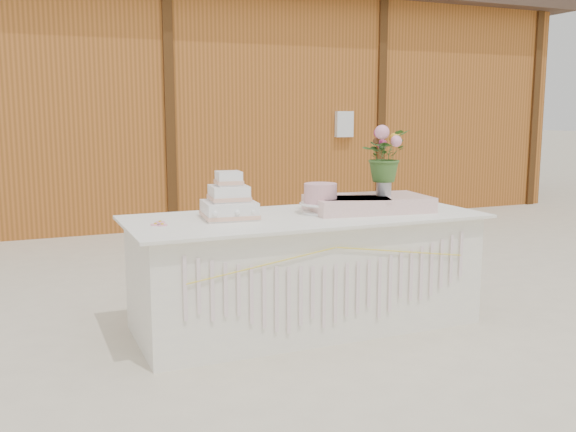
# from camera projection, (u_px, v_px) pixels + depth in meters

# --- Properties ---
(ground) EXTENTS (80.00, 80.00, 0.00)m
(ground) POSITION_uv_depth(u_px,v_px,m) (305.00, 325.00, 4.45)
(ground) COLOR beige
(ground) RESTS_ON ground
(barn) EXTENTS (12.60, 4.60, 3.30)m
(barn) POSITION_uv_depth(u_px,v_px,m) (139.00, 98.00, 9.62)
(barn) COLOR #A35922
(barn) RESTS_ON ground
(cake_table) EXTENTS (2.40, 1.00, 0.77)m
(cake_table) POSITION_uv_depth(u_px,v_px,m) (305.00, 270.00, 4.38)
(cake_table) COLOR silver
(cake_table) RESTS_ON ground
(wedding_cake) EXTENTS (0.37, 0.37, 0.31)m
(wedding_cake) POSITION_uv_depth(u_px,v_px,m) (229.00, 202.00, 4.18)
(wedding_cake) COLOR white
(wedding_cake) RESTS_ON cake_table
(pink_cake_stand) EXTENTS (0.29, 0.29, 0.21)m
(pink_cake_stand) POSITION_uv_depth(u_px,v_px,m) (320.00, 197.00, 4.39)
(pink_cake_stand) COLOR white
(pink_cake_stand) RESTS_ON cake_table
(satin_runner) EXTENTS (0.88, 0.58, 0.11)m
(satin_runner) POSITION_uv_depth(u_px,v_px,m) (368.00, 204.00, 4.51)
(satin_runner) COLOR #FFD6CD
(satin_runner) RESTS_ON cake_table
(flower_vase) EXTENTS (0.11, 0.11, 0.15)m
(flower_vase) POSITION_uv_depth(u_px,v_px,m) (384.00, 185.00, 4.53)
(flower_vase) COLOR #AEAEB3
(flower_vase) RESTS_ON satin_runner
(bouquet) EXTENTS (0.42, 0.40, 0.37)m
(bouquet) POSITION_uv_depth(u_px,v_px,m) (384.00, 149.00, 4.49)
(bouquet) COLOR #3C6528
(bouquet) RESTS_ON flower_vase
(loose_flowers) EXTENTS (0.16, 0.32, 0.02)m
(loose_flowers) POSITION_uv_depth(u_px,v_px,m) (160.00, 222.00, 4.01)
(loose_flowers) COLOR pink
(loose_flowers) RESTS_ON cake_table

